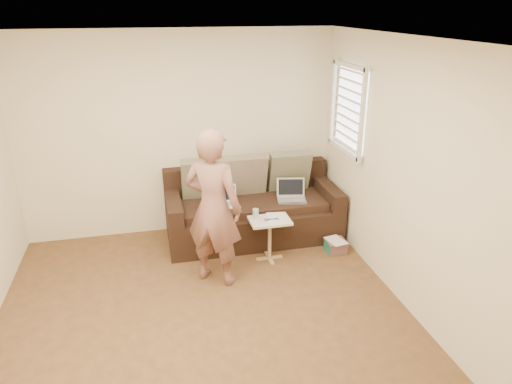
{
  "coord_description": "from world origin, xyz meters",
  "views": [
    {
      "loc": [
        -0.4,
        -3.59,
        2.86
      ],
      "look_at": [
        0.8,
        1.4,
        0.78
      ],
      "focal_mm": 32.72,
      "sensor_mm": 36.0,
      "label": 1
    }
  ],
  "objects_px": {
    "side_table": "(270,239)",
    "laptop_silver": "(292,201)",
    "sofa": "(253,207)",
    "drinking_glass": "(256,214)",
    "laptop_white": "(226,206)",
    "striped_box": "(336,246)",
    "person": "(213,208)"
  },
  "relations": [
    {
      "from": "side_table",
      "to": "drinking_glass",
      "type": "distance_m",
      "value": 0.36
    },
    {
      "from": "side_table",
      "to": "laptop_silver",
      "type": "bearing_deg",
      "value": 48.52
    },
    {
      "from": "side_table",
      "to": "person",
      "type": "bearing_deg",
      "value": -157.17
    },
    {
      "from": "sofa",
      "to": "laptop_silver",
      "type": "bearing_deg",
      "value": -17.06
    },
    {
      "from": "laptop_white",
      "to": "drinking_glass",
      "type": "height_order",
      "value": "drinking_glass"
    },
    {
      "from": "laptop_white",
      "to": "laptop_silver",
      "type": "bearing_deg",
      "value": -5.7
    },
    {
      "from": "sofa",
      "to": "striped_box",
      "type": "bearing_deg",
      "value": -35.6
    },
    {
      "from": "sofa",
      "to": "drinking_glass",
      "type": "xyz_separation_m",
      "value": [
        -0.1,
        -0.56,
        0.16
      ]
    },
    {
      "from": "side_table",
      "to": "drinking_glass",
      "type": "bearing_deg",
      "value": 156.45
    },
    {
      "from": "person",
      "to": "side_table",
      "type": "xyz_separation_m",
      "value": [
        0.7,
        0.29,
        -0.61
      ]
    },
    {
      "from": "laptop_silver",
      "to": "laptop_white",
      "type": "bearing_deg",
      "value": -170.71
    },
    {
      "from": "sofa",
      "to": "drinking_glass",
      "type": "relative_size",
      "value": 18.33
    },
    {
      "from": "sofa",
      "to": "striped_box",
      "type": "distance_m",
      "value": 1.16
    },
    {
      "from": "side_table",
      "to": "drinking_glass",
      "type": "relative_size",
      "value": 4.35
    },
    {
      "from": "sofa",
      "to": "side_table",
      "type": "xyz_separation_m",
      "value": [
        0.06,
        -0.62,
        -0.16
      ]
    },
    {
      "from": "person",
      "to": "drinking_glass",
      "type": "height_order",
      "value": "person"
    },
    {
      "from": "laptop_white",
      "to": "person",
      "type": "distance_m",
      "value": 0.92
    },
    {
      "from": "side_table",
      "to": "striped_box",
      "type": "bearing_deg",
      "value": -1.39
    },
    {
      "from": "person",
      "to": "laptop_silver",
      "type": "bearing_deg",
      "value": -111.18
    },
    {
      "from": "drinking_glass",
      "to": "striped_box",
      "type": "relative_size",
      "value": 0.49
    },
    {
      "from": "drinking_glass",
      "to": "sofa",
      "type": "bearing_deg",
      "value": 80.09
    },
    {
      "from": "laptop_white",
      "to": "drinking_glass",
      "type": "relative_size",
      "value": 2.66
    },
    {
      "from": "striped_box",
      "to": "laptop_white",
      "type": "bearing_deg",
      "value": 157.13
    },
    {
      "from": "laptop_silver",
      "to": "sofa",
      "type": "bearing_deg",
      "value": 174.74
    },
    {
      "from": "laptop_silver",
      "to": "person",
      "type": "height_order",
      "value": "person"
    },
    {
      "from": "laptop_white",
      "to": "side_table",
      "type": "relative_size",
      "value": 0.61
    },
    {
      "from": "drinking_glass",
      "to": "striped_box",
      "type": "xyz_separation_m",
      "value": [
        1.0,
        -0.09,
        -0.51
      ]
    },
    {
      "from": "sofa",
      "to": "laptop_white",
      "type": "relative_size",
      "value": 6.9
    },
    {
      "from": "side_table",
      "to": "laptop_white",
      "type": "bearing_deg",
      "value": 129.53
    },
    {
      "from": "person",
      "to": "striped_box",
      "type": "distance_m",
      "value": 1.75
    },
    {
      "from": "sofa",
      "to": "side_table",
      "type": "distance_m",
      "value": 0.65
    },
    {
      "from": "laptop_white",
      "to": "person",
      "type": "height_order",
      "value": "person"
    }
  ]
}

